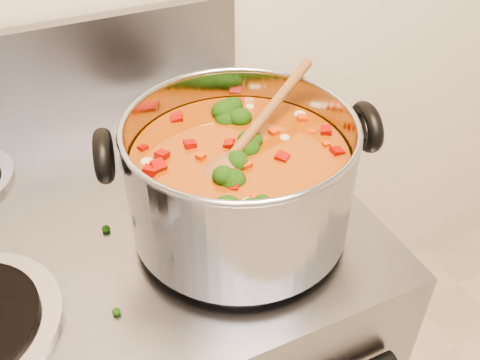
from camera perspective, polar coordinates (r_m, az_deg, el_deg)
name	(u,v)px	position (r m, az deg, el deg)	size (l,w,h in m)	color
stockpot	(240,179)	(0.69, 0.02, 0.15)	(0.35, 0.29, 0.17)	#A1A0A8
wooden_spoon	(244,141)	(0.66, 0.48, 4.19)	(0.23, 0.15, 0.08)	brown
cooktop_crumbs	(111,214)	(0.79, -13.62, -3.52)	(0.29, 0.17, 0.01)	black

